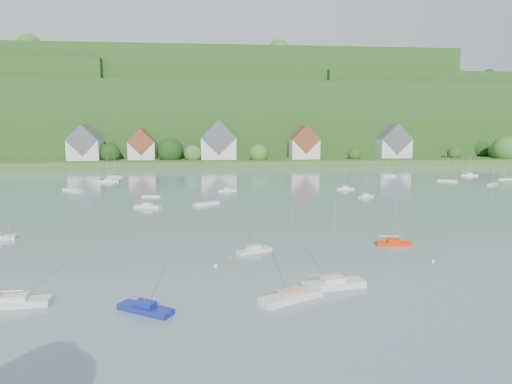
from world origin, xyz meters
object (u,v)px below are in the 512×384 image
Objects in this scene: near_sailboat_3 at (254,250)px; near_sailboat_4 at (333,284)px; near_sailboat_1 at (145,308)px; near_sailboat_5 at (393,243)px; near_sailboat_0 at (15,302)px; near_sailboat_2 at (291,296)px.

near_sailboat_4 is (7.37, -14.10, 0.07)m from near_sailboat_3.
near_sailboat_5 is at bearing 62.25° from near_sailboat_1.
near_sailboat_1 reaches higher than near_sailboat_5.
near_sailboat_4 is (19.25, 4.45, 0.06)m from near_sailboat_1.
near_sailboat_0 is 1.24× the size of near_sailboat_3.
near_sailboat_0 is 48.87m from near_sailboat_5.
near_sailboat_5 is at bearing 16.68° from near_sailboat_0.
near_sailboat_0 is at bearing -152.71° from near_sailboat_5.
near_sailboat_1 is 38.50m from near_sailboat_5.
near_sailboat_3 is at bearing 108.22° from near_sailboat_4.
near_sailboat_2 is 26.49m from near_sailboat_5.
near_sailboat_1 is 22.03m from near_sailboat_3.
near_sailboat_1 is at bearing -142.17° from near_sailboat_5.
near_sailboat_3 is 20.90m from near_sailboat_5.
near_sailboat_1 is 0.83× the size of near_sailboat_2.
near_sailboat_2 is at bearing -128.66° from near_sailboat_5.
near_sailboat_4 is at bearing -124.32° from near_sailboat_5.
near_sailboat_1 reaches higher than near_sailboat_3.
near_sailboat_2 is 1.32× the size of near_sailboat_3.
near_sailboat_2 is at bearing -6.94° from near_sailboat_0.
near_sailboat_0 is 29.43m from near_sailboat_3.
near_sailboat_1 is (12.82, -2.56, -0.03)m from near_sailboat_0.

